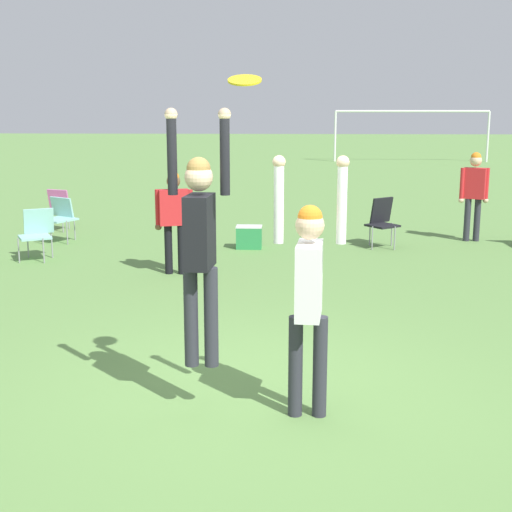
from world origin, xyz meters
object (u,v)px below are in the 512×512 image
(camping_chair_4, at_px, (37,231))
(frisbee, at_px, (245,80))
(person_jumping, at_px, (200,233))
(person_defending, at_px, (309,282))
(camping_chair_2, at_px, (382,219))
(camping_chair_5, at_px, (60,215))
(cooler_box, at_px, (249,237))
(person_spectator_near, at_px, (174,214))
(camping_chair_3, at_px, (57,206))
(person_spectator_far, at_px, (474,188))

(camping_chair_4, bearing_deg, frisbee, 95.37)
(person_jumping, distance_m, frisbee, 1.27)
(person_defending, distance_m, camping_chair_2, 7.61)
(camping_chair_4, distance_m, camping_chair_5, 1.64)
(cooler_box, bearing_deg, person_spectator_near, -116.33)
(camping_chair_2, distance_m, camping_chair_5, 6.11)
(person_jumping, height_order, camping_chair_3, person_jumping)
(frisbee, height_order, cooler_box, frisbee)
(person_jumping, distance_m, camping_chair_2, 7.80)
(camping_chair_3, height_order, cooler_box, camping_chair_3)
(person_defending, bearing_deg, frisbee, -95.53)
(camping_chair_3, height_order, camping_chair_5, camping_chair_3)
(camping_chair_4, distance_m, person_spectator_near, 2.72)
(person_defending, xyz_separation_m, camping_chair_5, (-4.59, 7.67, -0.66))
(person_defending, relative_size, person_spectator_near, 1.37)
(person_spectator_near, bearing_deg, camping_chair_4, 142.76)
(person_jumping, xyz_separation_m, camping_chair_5, (-3.69, 7.59, -1.04))
(person_jumping, bearing_deg, camping_chair_2, -13.12)
(person_spectator_far, bearing_deg, cooler_box, -142.45)
(person_defending, bearing_deg, camping_chair_4, -138.49)
(camping_chair_2, distance_m, person_spectator_far, 1.98)
(person_spectator_far, bearing_deg, person_defending, -87.22)
(person_defending, distance_m, frisbee, 1.68)
(person_jumping, xyz_separation_m, camping_chair_2, (2.41, 7.35, -1.02))
(camping_chair_5, bearing_deg, person_defending, 151.59)
(camping_chair_4, bearing_deg, person_spectator_near, 131.13)
(camping_chair_4, xyz_separation_m, camping_chair_5, (-0.14, 1.64, 0.01))
(cooler_box, bearing_deg, camping_chair_5, 171.96)
(frisbee, xyz_separation_m, camping_chair_3, (-4.53, 8.81, -2.26))
(person_defending, bearing_deg, camping_chair_5, -144.02)
(frisbee, height_order, camping_chair_5, frisbee)
(camping_chair_2, bearing_deg, person_spectator_near, -2.84)
(cooler_box, bearing_deg, camping_chair_3, 156.93)
(person_jumping, distance_m, person_defending, 0.98)
(camping_chair_2, height_order, cooler_box, camping_chair_2)
(camping_chair_2, height_order, camping_chair_5, camping_chair_2)
(frisbee, bearing_deg, camping_chair_3, 117.21)
(camping_chair_3, distance_m, camping_chair_4, 2.94)
(person_spectator_near, bearing_deg, person_jumping, -94.71)
(camping_chair_3, height_order, person_spectator_near, person_spectator_near)
(camping_chair_2, height_order, camping_chair_3, camping_chair_2)
(frisbee, xyz_separation_m, camping_chair_4, (-3.93, 5.93, -2.27))
(frisbee, bearing_deg, camping_chair_5, 118.24)
(frisbee, bearing_deg, person_spectator_near, 105.88)
(person_jumping, relative_size, camping_chair_4, 2.53)
(cooler_box, bearing_deg, camping_chair_4, -162.47)
(person_jumping, relative_size, frisbee, 8.00)
(camping_chair_5, bearing_deg, person_jumping, 146.63)
(person_jumping, height_order, person_defending, person_jumping)
(person_spectator_far, bearing_deg, camping_chair_2, -134.83)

